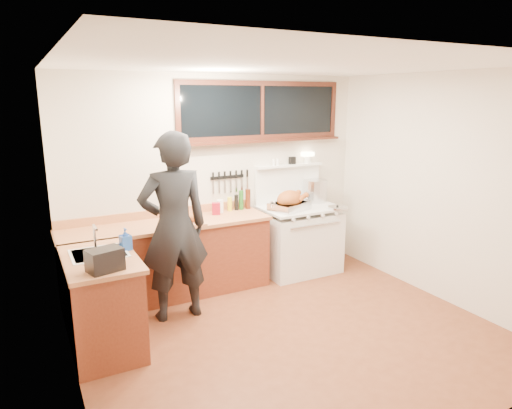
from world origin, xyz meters
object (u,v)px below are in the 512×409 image
roast_turkey (290,202)px  man (174,227)px  vintage_stove (299,238)px  cutting_board (188,220)px

roast_turkey → man: bearing=-166.0°
vintage_stove → cutting_board: 1.69m
man → roast_turkey: bearing=14.0°
cutting_board → vintage_stove: bearing=4.5°
man → roast_turkey: 1.73m
man → vintage_stove: bearing=15.2°
cutting_board → roast_turkey: size_ratio=0.74×
vintage_stove → cutting_board: bearing=-175.5°
man → cutting_board: man is taller
vintage_stove → roast_turkey: (-0.22, -0.10, 0.54)m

